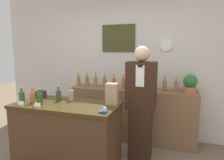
{
  "coord_description": "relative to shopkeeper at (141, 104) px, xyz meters",
  "views": [
    {
      "loc": [
        0.96,
        -1.7,
        1.63
      ],
      "look_at": [
        0.04,
        1.14,
        1.18
      ],
      "focal_mm": 32.0,
      "sensor_mm": 36.0,
      "label": 1
    }
  ],
  "objects": [
    {
      "name": "shopkeeper",
      "position": [
        0.0,
        0.0,
        0.0
      ],
      "size": [
        0.43,
        0.27,
        1.69
      ],
      "color": "#331E14",
      "rests_on": "ground_plane"
    },
    {
      "name": "shelf_bottle_1",
      "position": [
        -1.15,
        0.61,
        0.19
      ],
      "size": [
        0.07,
        0.07,
        0.26
      ],
      "color": "olive",
      "rests_on": "back_shelf"
    },
    {
      "name": "shelf_bottle_9",
      "position": [
        0.3,
        0.61,
        0.19
      ],
      "size": [
        0.07,
        0.07,
        0.26
      ],
      "color": "#9C6A3C",
      "rests_on": "back_shelf"
    },
    {
      "name": "counter_bottle_3",
      "position": [
        -1.07,
        -0.49,
        0.17
      ],
      "size": [
        0.07,
        0.07,
        0.21
      ],
      "color": "#314D2B",
      "rests_on": "display_counter"
    },
    {
      "name": "counter_bottle_4",
      "position": [
        -0.91,
        -0.42,
        0.17
      ],
      "size": [
        0.07,
        0.07,
        0.21
      ],
      "color": "tan",
      "rests_on": "display_counter"
    },
    {
      "name": "shelf_bottle_10",
      "position": [
        0.48,
        0.58,
        0.19
      ],
      "size": [
        0.07,
        0.07,
        0.26
      ],
      "color": "olive",
      "rests_on": "back_shelf"
    },
    {
      "name": "shelf_bottle_3",
      "position": [
        -0.79,
        0.6,
        0.19
      ],
      "size": [
        0.07,
        0.07,
        0.26
      ],
      "color": "#A36631",
      "rests_on": "back_shelf"
    },
    {
      "name": "shelf_bottle_2",
      "position": [
        -0.97,
        0.61,
        0.19
      ],
      "size": [
        0.07,
        0.07,
        0.26
      ],
      "color": "olive",
      "rests_on": "back_shelf"
    },
    {
      "name": "shelf_bottle_8",
      "position": [
        0.12,
        0.59,
        0.19
      ],
      "size": [
        0.07,
        0.07,
        0.26
      ],
      "color": "olive",
      "rests_on": "back_shelf"
    },
    {
      "name": "shelf_bottle_0",
      "position": [
        -1.33,
        0.61,
        0.19
      ],
      "size": [
        0.07,
        0.07,
        0.26
      ],
      "color": "#A26731",
      "rests_on": "back_shelf"
    },
    {
      "name": "shelf_bottle_4",
      "position": [
        -0.61,
        0.6,
        0.19
      ],
      "size": [
        0.07,
        0.07,
        0.26
      ],
      "color": "#9F673D",
      "rests_on": "back_shelf"
    },
    {
      "name": "counter_bottle_1",
      "position": [
        -1.33,
        -0.7,
        0.17
      ],
      "size": [
        0.07,
        0.07,
        0.21
      ],
      "color": "#A36735",
      "rests_on": "display_counter"
    },
    {
      "name": "back_wall",
      "position": [
        -0.48,
        0.86,
        0.51
      ],
      "size": [
        5.2,
        0.09,
        2.7
      ],
      "color": "silver",
      "rests_on": "ground_plane"
    },
    {
      "name": "counter_bottle_0",
      "position": [
        -1.47,
        -0.74,
        0.17
      ],
      "size": [
        0.07,
        0.07,
        0.21
      ],
      "color": "#2F4E1F",
      "rests_on": "display_counter"
    },
    {
      "name": "shelf_bottle_5",
      "position": [
        -0.43,
        0.6,
        0.19
      ],
      "size": [
        0.07,
        0.07,
        0.26
      ],
      "color": "#A46432",
      "rests_on": "back_shelf"
    },
    {
      "name": "tape_dispenser",
      "position": [
        -0.28,
        -0.81,
        0.11
      ],
      "size": [
        0.09,
        0.06,
        0.07
      ],
      "color": "#1E4799",
      "rests_on": "display_counter"
    },
    {
      "name": "potted_plant",
      "position": [
        0.7,
        0.61,
        0.25
      ],
      "size": [
        0.22,
        0.22,
        0.3
      ],
      "color": "#B27047",
      "rests_on": "back_shelf"
    },
    {
      "name": "shelf_bottle_6",
      "position": [
        -0.25,
        0.59,
        0.19
      ],
      "size": [
        0.07,
        0.07,
        0.26
      ],
      "color": "olive",
      "rests_on": "back_shelf"
    },
    {
      "name": "shelf_bottle_7",
      "position": [
        -0.07,
        0.58,
        0.19
      ],
      "size": [
        0.07,
        0.07,
        0.26
      ],
      "color": "#A36732",
      "rests_on": "back_shelf"
    },
    {
      "name": "paper_bag",
      "position": [
        -0.31,
        -0.44,
        0.23
      ],
      "size": [
        0.15,
        0.13,
        0.28
      ],
      "color": "tan",
      "rests_on": "display_counter"
    },
    {
      "name": "gift_box",
      "position": [
        -1.46,
        -0.37,
        0.13
      ],
      "size": [
        0.14,
        0.15,
        0.09
      ],
      "color": "#2D2D33",
      "rests_on": "display_counter"
    },
    {
      "name": "price_card_right",
      "position": [
        -1.14,
        -0.85,
        0.11
      ],
      "size": [
        0.09,
        0.02,
        0.06
      ],
      "color": "white",
      "rests_on": "display_counter"
    },
    {
      "name": "back_shelf",
      "position": [
        -0.28,
        0.6,
        -0.37
      ],
      "size": [
        2.26,
        0.41,
        0.94
      ],
      "color": "brown",
      "rests_on": "ground_plane"
    },
    {
      "name": "price_card_left",
      "position": [
        -1.4,
        -0.85,
        0.11
      ],
      "size": [
        0.09,
        0.02,
        0.06
      ],
      "color": "white",
      "rests_on": "display_counter"
    },
    {
      "name": "display_counter",
      "position": [
        -0.9,
        -0.59,
        -0.38
      ],
      "size": [
        1.39,
        0.68,
        0.93
      ],
      "color": "#422B19",
      "rests_on": "ground_plane"
    },
    {
      "name": "counter_bottle_2",
      "position": [
        -1.19,
        -0.74,
        0.17
      ],
      "size": [
        0.07,
        0.07,
        0.21
      ],
      "color": "#2F521F",
      "rests_on": "display_counter"
    }
  ]
}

